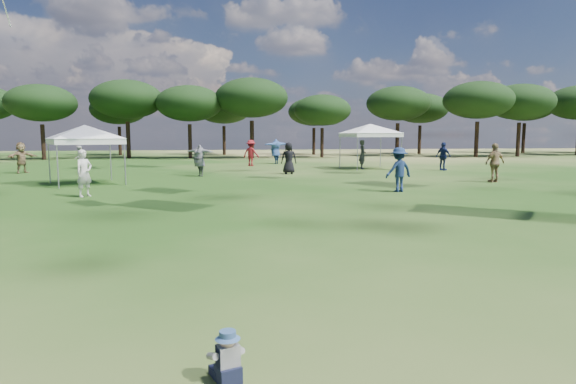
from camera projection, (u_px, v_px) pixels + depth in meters
name	position (u px, v px, depth m)	size (l,w,h in m)	color
tree_line	(240.00, 103.00, 48.51)	(108.78, 17.63, 7.77)	black
tent_left	(85.00, 128.00, 21.38)	(5.33, 5.33, 2.94)	gray
tent_right	(370.00, 126.00, 31.16)	(6.37, 6.37, 3.22)	gray
toddler	(227.00, 358.00, 4.30)	(0.36, 0.39, 0.48)	black
festival_crowd	(221.00, 158.00, 27.68)	(28.87, 20.87, 1.92)	black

